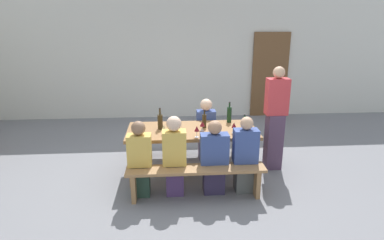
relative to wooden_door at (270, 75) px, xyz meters
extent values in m
plane|color=slate|center=(-2.20, -3.21, -1.05)|extent=(24.00, 24.00, 0.00)
cube|color=silver|center=(-2.20, 0.14, 0.55)|extent=(14.00, 0.20, 3.20)
cube|color=brown|center=(0.00, 0.00, 0.00)|extent=(0.90, 0.06, 2.10)
cube|color=olive|center=(-2.20, -3.21, -0.33)|extent=(1.99, 0.89, 0.05)
cylinder|color=olive|center=(-3.12, -3.60, -0.70)|extent=(0.07, 0.07, 0.70)
cylinder|color=olive|center=(-1.29, -3.60, -0.70)|extent=(0.07, 0.07, 0.70)
cylinder|color=olive|center=(-3.12, -2.83, -0.70)|extent=(0.07, 0.07, 0.70)
cylinder|color=olive|center=(-1.29, -2.83, -0.70)|extent=(0.07, 0.07, 0.70)
cube|color=#9E7247|center=(-2.20, -3.96, -0.62)|extent=(1.89, 0.30, 0.04)
cube|color=#9E7247|center=(-3.05, -3.96, -0.84)|extent=(0.06, 0.24, 0.41)
cube|color=#9E7247|center=(-1.36, -3.96, -0.84)|extent=(0.06, 0.24, 0.41)
cube|color=#9E7247|center=(-2.20, -2.47, -0.62)|extent=(1.89, 0.30, 0.04)
cube|color=#9E7247|center=(-3.05, -2.47, -0.84)|extent=(0.06, 0.24, 0.41)
cube|color=#9E7247|center=(-1.36, -2.47, -0.84)|extent=(0.06, 0.24, 0.41)
cylinder|color=#143319|center=(-1.57, -2.89, -0.18)|extent=(0.08, 0.08, 0.25)
cylinder|color=#143319|center=(-1.57, -2.89, -0.01)|extent=(0.03, 0.03, 0.08)
cylinder|color=black|center=(-1.57, -2.89, 0.04)|extent=(0.03, 0.03, 0.01)
cylinder|color=#332814|center=(-2.01, -3.14, -0.20)|extent=(0.07, 0.07, 0.21)
cylinder|color=#332814|center=(-2.01, -3.14, -0.06)|extent=(0.02, 0.02, 0.07)
cylinder|color=black|center=(-2.01, -3.14, -0.01)|extent=(0.03, 0.03, 0.01)
cylinder|color=#332814|center=(-2.69, -3.16, -0.19)|extent=(0.08, 0.08, 0.23)
cylinder|color=#332814|center=(-2.69, -3.16, -0.03)|extent=(0.03, 0.03, 0.10)
cylinder|color=black|center=(-2.69, -3.16, 0.03)|extent=(0.03, 0.03, 0.01)
cylinder|color=#194723|center=(-1.46, -3.52, -0.19)|extent=(0.08, 0.08, 0.21)
cylinder|color=#194723|center=(-1.46, -3.52, -0.05)|extent=(0.03, 0.03, 0.09)
cylinder|color=black|center=(-1.46, -3.52, 0.00)|extent=(0.03, 0.03, 0.01)
cylinder|color=silver|center=(-1.89, -3.34, -0.30)|extent=(0.06, 0.06, 0.01)
cylinder|color=silver|center=(-1.89, -3.34, -0.25)|extent=(0.01, 0.01, 0.09)
cone|color=#D18C93|center=(-1.89, -3.34, -0.17)|extent=(0.08, 0.08, 0.08)
cylinder|color=silver|center=(-2.05, -3.28, -0.30)|extent=(0.06, 0.06, 0.01)
cylinder|color=silver|center=(-2.05, -3.28, -0.26)|extent=(0.01, 0.01, 0.07)
cone|color=maroon|center=(-2.05, -3.28, -0.19)|extent=(0.08, 0.08, 0.07)
cylinder|color=silver|center=(-1.60, -3.44, -0.30)|extent=(0.06, 0.06, 0.01)
cylinder|color=silver|center=(-1.60, -3.44, -0.25)|extent=(0.01, 0.01, 0.08)
cone|color=maroon|center=(-1.60, -3.44, -0.17)|extent=(0.07, 0.07, 0.08)
cylinder|color=silver|center=(-2.16, -3.57, -0.30)|extent=(0.06, 0.06, 0.01)
cylinder|color=silver|center=(-2.16, -3.57, -0.25)|extent=(0.01, 0.01, 0.09)
cone|color=maroon|center=(-2.16, -3.57, -0.17)|extent=(0.07, 0.07, 0.08)
cylinder|color=silver|center=(-2.63, -3.42, -0.30)|extent=(0.06, 0.06, 0.01)
cylinder|color=silver|center=(-2.63, -3.42, -0.26)|extent=(0.01, 0.01, 0.07)
cone|color=beige|center=(-2.63, -3.42, -0.18)|extent=(0.07, 0.07, 0.08)
cube|color=#284234|center=(-2.97, -3.81, -0.83)|extent=(0.24, 0.24, 0.45)
cube|color=gold|center=(-2.97, -3.81, -0.38)|extent=(0.33, 0.20, 0.44)
sphere|color=#846047|center=(-2.97, -3.81, -0.06)|extent=(0.19, 0.19, 0.19)
cube|color=#4D3462|center=(-2.49, -3.81, -0.83)|extent=(0.24, 0.24, 0.45)
cube|color=gold|center=(-2.49, -3.81, -0.36)|extent=(0.32, 0.20, 0.48)
sphere|color=beige|center=(-2.49, -3.81, -0.01)|extent=(0.21, 0.21, 0.21)
cube|color=#2F2744|center=(-1.94, -3.81, -0.83)|extent=(0.29, 0.24, 0.45)
cube|color=#384C8C|center=(-1.94, -3.81, -0.39)|extent=(0.39, 0.20, 0.43)
sphere|color=#A87A5B|center=(-1.94, -3.81, -0.08)|extent=(0.19, 0.19, 0.19)
cube|color=#555854|center=(-1.50, -3.81, -0.83)|extent=(0.26, 0.24, 0.45)
cube|color=#384C8C|center=(-1.50, -3.81, -0.36)|extent=(0.34, 0.20, 0.48)
sphere|color=tan|center=(-1.50, -3.81, -0.03)|extent=(0.18, 0.18, 0.18)
cube|color=#574369|center=(-1.92, -2.62, -0.83)|extent=(0.24, 0.24, 0.45)
cube|color=#384C8C|center=(-1.92, -2.62, -0.39)|extent=(0.32, 0.20, 0.43)
sphere|color=beige|center=(-1.92, -2.62, -0.07)|extent=(0.21, 0.21, 0.21)
cube|color=#4E374F|center=(-0.85, -3.09, -0.59)|extent=(0.26, 0.24, 0.93)
cube|color=#C6383D|center=(-0.85, -3.09, 0.17)|extent=(0.34, 0.20, 0.58)
sphere|color=tan|center=(-0.85, -3.09, 0.55)|extent=(0.19, 0.19, 0.19)
camera|label=1|loc=(-2.55, -7.92, 1.30)|focal=30.18mm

